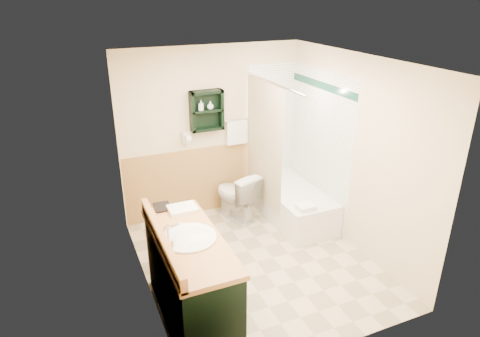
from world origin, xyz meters
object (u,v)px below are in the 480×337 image
hair_dryer (186,138)px  soap_bottle_a (201,108)px  soap_bottle_b (210,106)px  vanity (191,279)px  vanity_book (154,200)px  toilet (236,196)px  wall_shelf (207,111)px  bathtub (291,203)px

hair_dryer → soap_bottle_a: (0.22, -0.03, 0.40)m
hair_dryer → soap_bottle_b: (0.35, -0.03, 0.41)m
vanity → vanity_book: bearing=103.5°
vanity_book → soap_bottle_b: (1.11, 1.31, 0.57)m
toilet → vanity: bearing=37.8°
wall_shelf → vanity: wall_shelf is taller
wall_shelf → vanity: bearing=-114.1°
hair_dryer → vanity_book: hair_dryer is taller
hair_dryer → toilet: (0.59, -0.33, -0.85)m
hair_dryer → vanity_book: 1.55m
wall_shelf → soap_bottle_a: wall_shelf is taller
hair_dryer → toilet: bearing=-29.2°
wall_shelf → hair_dryer: wall_shelf is taller
vanity → soap_bottle_b: (0.95, 2.00, 1.14)m
wall_shelf → toilet: (0.29, -0.31, -1.20)m
hair_dryer → soap_bottle_b: 0.54m
hair_dryer → bathtub: 1.76m
toilet → soap_bottle_a: size_ratio=5.25×
hair_dryer → vanity: bearing=-106.3°
wall_shelf → bathtub: wall_shelf is taller
wall_shelf → hair_dryer: size_ratio=2.29×
toilet → vanity_book: bearing=19.5°
hair_dryer → soap_bottle_b: bearing=-4.9°
wall_shelf → soap_bottle_b: bearing=-5.6°
bathtub → soap_bottle_b: size_ratio=13.63×
vanity → soap_bottle_b: size_ratio=13.31×
bathtub → vanity_book: vanity_book is taller
toilet → hair_dryer: bearing=-46.5°
toilet → soap_bottle_b: soap_bottle_b is taller
vanity → vanity_book: size_ratio=6.58×
wall_shelf → bathtub: (1.03, -0.60, -1.32)m
wall_shelf → soap_bottle_a: 0.09m
wall_shelf → vanity_book: size_ratio=2.47×
wall_shelf → hair_dryer: bearing=175.2°
bathtub → hair_dryer: bearing=154.6°
vanity → soap_bottle_b: bearing=64.7°
bathtub → vanity_book: size_ratio=6.74×
vanity → bathtub: size_ratio=0.98×
soap_bottle_a → toilet: bearing=-39.1°
hair_dryer → vanity_book: (-0.76, -1.34, -0.16)m
bathtub → toilet: bearing=157.9°
bathtub → soap_bottle_a: size_ratio=10.93×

